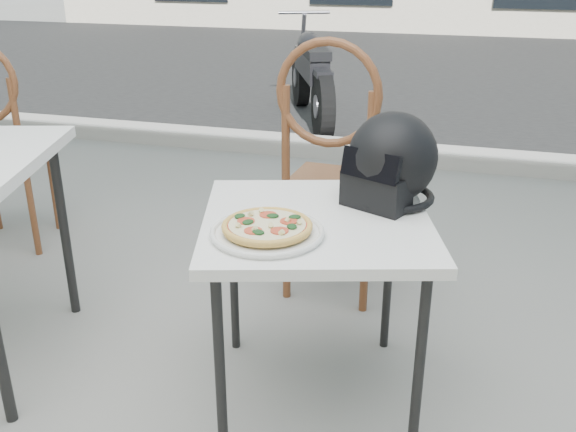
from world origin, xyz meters
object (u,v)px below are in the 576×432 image
(plate, at_px, (267,233))
(pizza, at_px, (267,226))
(cafe_table_main, at_px, (316,235))
(motorcycle, at_px, (311,76))
(helmet, at_px, (391,163))
(cafe_chair_main, at_px, (334,159))

(plate, bearing_deg, pizza, 93.63)
(cafe_table_main, distance_m, motorcycle, 3.99)
(plate, distance_m, helmet, 0.51)
(cafe_table_main, distance_m, cafe_chair_main, 0.73)
(cafe_table_main, bearing_deg, helmet, 46.58)
(plate, relative_size, helmet, 0.99)
(cafe_table_main, bearing_deg, cafe_chair_main, 97.91)
(cafe_table_main, relative_size, helmet, 2.23)
(cafe_table_main, relative_size, plate, 2.25)
(pizza, bearing_deg, helmet, 51.65)
(helmet, bearing_deg, plate, -104.46)
(pizza, bearing_deg, motorcycle, 102.25)
(plate, relative_size, motorcycle, 0.22)
(cafe_chair_main, bearing_deg, helmet, 124.11)
(helmet, bearing_deg, pizza, -104.47)
(cafe_chair_main, xyz_separation_m, motorcycle, (-0.88, 3.13, -0.24))
(helmet, xyz_separation_m, cafe_chair_main, (-0.30, 0.52, -0.17))
(cafe_table_main, xyz_separation_m, cafe_chair_main, (-0.10, 0.73, 0.03))
(plate, bearing_deg, helmet, 51.67)
(plate, height_order, motorcycle, motorcycle)
(plate, distance_m, motorcycle, 4.14)
(helmet, bearing_deg, cafe_chair_main, 144.09)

